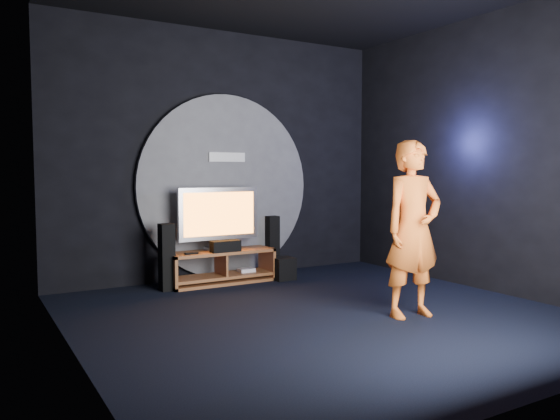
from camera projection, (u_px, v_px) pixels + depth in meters
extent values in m
plane|color=black|center=(323.00, 315.00, 5.78)|extent=(5.00, 5.00, 0.00)
cube|color=black|center=(224.00, 155.00, 7.81)|extent=(5.00, 0.04, 3.50)
cube|color=black|center=(547.00, 137.00, 3.50)|extent=(5.00, 0.04, 3.50)
cube|color=black|center=(69.00, 143.00, 4.39)|extent=(0.04, 5.00, 3.50)
cube|color=black|center=(486.00, 153.00, 6.92)|extent=(0.04, 5.00, 3.50)
cylinder|color=#515156|center=(226.00, 187.00, 7.79)|extent=(2.60, 0.08, 2.60)
cube|color=white|center=(227.00, 157.00, 7.71)|extent=(0.55, 0.03, 0.13)
cube|color=#9F5331|center=(221.00, 252.00, 7.39)|extent=(1.46, 0.45, 0.04)
cube|color=#9F5331|center=(221.00, 276.00, 7.41)|extent=(1.42, 0.42, 0.04)
cube|color=#9F5331|center=(171.00, 272.00, 7.04)|extent=(0.04, 0.45, 0.45)
cube|color=#9F5331|center=(267.00, 262.00, 7.76)|extent=(0.04, 0.45, 0.45)
cube|color=#9F5331|center=(221.00, 264.00, 7.40)|extent=(0.03, 0.40, 0.29)
cube|color=#9F5331|center=(221.00, 282.00, 7.42)|extent=(1.46, 0.45, 0.04)
cube|color=white|center=(246.00, 270.00, 7.60)|extent=(0.22, 0.16, 0.05)
cube|color=#A2A2A9|center=(219.00, 248.00, 7.44)|extent=(0.36, 0.22, 0.04)
cylinder|color=#A2A2A9|center=(219.00, 243.00, 7.44)|extent=(0.07, 0.07, 0.10)
cube|color=#A2A2A9|center=(219.00, 214.00, 7.41)|extent=(1.15, 0.06, 0.71)
cube|color=orange|center=(220.00, 214.00, 7.38)|extent=(1.02, 0.01, 0.58)
cube|color=black|center=(225.00, 246.00, 7.25)|extent=(0.40, 0.15, 0.15)
cube|color=black|center=(192.00, 253.00, 7.05)|extent=(0.18, 0.05, 0.02)
cube|color=black|center=(167.00, 257.00, 6.95)|extent=(0.17, 0.19, 0.86)
cube|color=black|center=(272.00, 245.00, 8.13)|extent=(0.17, 0.19, 0.86)
cube|color=black|center=(283.00, 269.00, 7.65)|extent=(0.29, 0.29, 0.31)
imported|color=#D25C1C|center=(413.00, 229.00, 5.68)|extent=(0.72, 0.51, 1.85)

